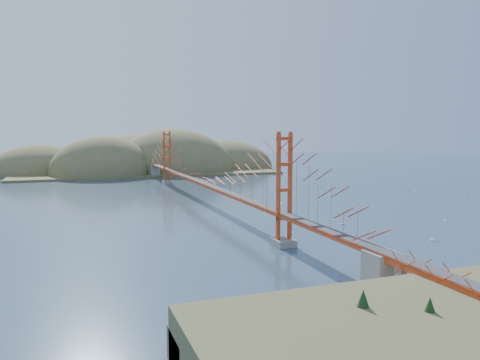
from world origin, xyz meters
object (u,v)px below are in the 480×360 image
object	(u,v)px
sailboat_0	(281,203)
sailboat_2	(445,220)
bridge	(203,160)
fort	(403,296)
sailboat_1	(351,199)

from	to	relation	value
sailboat_0	sailboat_2	size ratio (longest dim) A/B	1.02
bridge	sailboat_0	distance (m)	14.37
bridge	fort	xyz separation A→B (m)	(0.40, -47.98, -6.34)
sailboat_0	sailboat_2	world-z (taller)	sailboat_0
sailboat_2	sailboat_1	distance (m)	21.27
bridge	sailboat_2	bearing A→B (deg)	-45.36
bridge	sailboat_0	world-z (taller)	bridge
sailboat_2	sailboat_1	xyz separation A→B (m)	(-0.25, 21.27, -0.00)
fort	bridge	bearing A→B (deg)	90.48
bridge	fort	size ratio (longest dim) A/B	25.51
sailboat_1	bridge	bearing A→B (deg)	169.96
bridge	fort	bearing A→B (deg)	-89.52
bridge	sailboat_0	xyz separation A→B (m)	(11.58, -5.04, -6.86)
sailboat_2	bridge	bearing A→B (deg)	134.64
sailboat_2	sailboat_1	bearing A→B (deg)	90.66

